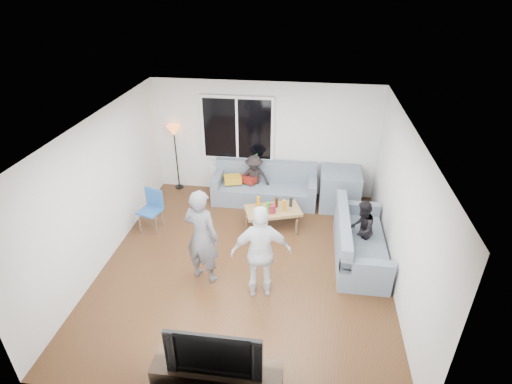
# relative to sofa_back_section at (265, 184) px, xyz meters

# --- Properties ---
(floor) EXTENTS (5.00, 5.50, 0.04)m
(floor) POSITION_rel_sofa_back_section_xyz_m (-0.07, -2.27, -0.45)
(floor) COLOR #56351C
(floor) RESTS_ON ground
(ceiling) EXTENTS (5.00, 5.50, 0.04)m
(ceiling) POSITION_rel_sofa_back_section_xyz_m (-0.07, -2.27, 2.20)
(ceiling) COLOR white
(ceiling) RESTS_ON ground
(wall_back) EXTENTS (5.00, 0.04, 2.60)m
(wall_back) POSITION_rel_sofa_back_section_xyz_m (-0.07, 0.50, 0.88)
(wall_back) COLOR silver
(wall_back) RESTS_ON ground
(wall_front) EXTENTS (5.00, 0.04, 2.60)m
(wall_front) POSITION_rel_sofa_back_section_xyz_m (-0.07, -5.04, 0.88)
(wall_front) COLOR silver
(wall_front) RESTS_ON ground
(wall_left) EXTENTS (0.04, 5.50, 2.60)m
(wall_left) POSITION_rel_sofa_back_section_xyz_m (-2.59, -2.27, 0.88)
(wall_left) COLOR silver
(wall_left) RESTS_ON ground
(wall_right) EXTENTS (0.04, 5.50, 2.60)m
(wall_right) POSITION_rel_sofa_back_section_xyz_m (2.45, -2.27, 0.88)
(wall_right) COLOR silver
(wall_right) RESTS_ON ground
(window_frame) EXTENTS (1.62, 0.06, 1.47)m
(window_frame) POSITION_rel_sofa_back_section_xyz_m (-0.67, 0.42, 1.12)
(window_frame) COLOR white
(window_frame) RESTS_ON wall_back
(window_glass) EXTENTS (1.50, 0.02, 1.35)m
(window_glass) POSITION_rel_sofa_back_section_xyz_m (-0.67, 0.38, 1.12)
(window_glass) COLOR black
(window_glass) RESTS_ON window_frame
(window_mullion) EXTENTS (0.05, 0.03, 1.35)m
(window_mullion) POSITION_rel_sofa_back_section_xyz_m (-0.67, 0.37, 1.12)
(window_mullion) COLOR white
(window_mullion) RESTS_ON window_frame
(radiator) EXTENTS (1.30, 0.12, 0.62)m
(radiator) POSITION_rel_sofa_back_section_xyz_m (-0.67, 0.38, -0.11)
(radiator) COLOR silver
(radiator) RESTS_ON floor
(potted_plant) EXTENTS (0.26, 0.23, 0.40)m
(potted_plant) POSITION_rel_sofa_back_section_xyz_m (-0.30, 0.35, 0.39)
(potted_plant) COLOR #2A6227
(potted_plant) RESTS_ON radiator
(vase) EXTENTS (0.21, 0.21, 0.17)m
(vase) POSITION_rel_sofa_back_section_xyz_m (-0.80, 0.35, 0.28)
(vase) COLOR white
(vase) RESTS_ON radiator
(sofa_back_section) EXTENTS (2.30, 0.85, 0.85)m
(sofa_back_section) POSITION_rel_sofa_back_section_xyz_m (0.00, 0.00, 0.00)
(sofa_back_section) COLOR slate
(sofa_back_section) RESTS_ON floor
(sofa_right_section) EXTENTS (2.00, 0.85, 0.85)m
(sofa_right_section) POSITION_rel_sofa_back_section_xyz_m (1.95, -1.81, 0.00)
(sofa_right_section) COLOR slate
(sofa_right_section) RESTS_ON floor
(sofa_corner) EXTENTS (0.85, 0.85, 0.85)m
(sofa_corner) POSITION_rel_sofa_back_section_xyz_m (1.65, 0.00, 0.00)
(sofa_corner) COLOR slate
(sofa_corner) RESTS_ON floor
(cushion_yellow) EXTENTS (0.46, 0.42, 0.14)m
(cushion_yellow) POSITION_rel_sofa_back_section_xyz_m (-0.72, -0.02, 0.09)
(cushion_yellow) COLOR #C2901C
(cushion_yellow) RESTS_ON sofa_back_section
(cushion_red) EXTENTS (0.46, 0.43, 0.13)m
(cushion_red) POSITION_rel_sofa_back_section_xyz_m (-0.36, 0.06, 0.09)
(cushion_red) COLOR maroon
(cushion_red) RESTS_ON sofa_back_section
(coffee_table) EXTENTS (1.23, 0.92, 0.40)m
(coffee_table) POSITION_rel_sofa_back_section_xyz_m (0.29, -1.00, -0.22)
(coffee_table) COLOR #9D7C4C
(coffee_table) RESTS_ON floor
(pitcher) EXTENTS (0.17, 0.17, 0.17)m
(pitcher) POSITION_rel_sofa_back_section_xyz_m (0.26, -1.12, 0.06)
(pitcher) COLOR maroon
(pitcher) RESTS_ON coffee_table
(side_chair) EXTENTS (0.50, 0.50, 0.86)m
(side_chair) POSITION_rel_sofa_back_section_xyz_m (-2.12, -1.47, 0.01)
(side_chair) COLOR #225496
(side_chair) RESTS_ON floor
(floor_lamp) EXTENTS (0.32, 0.32, 1.56)m
(floor_lamp) POSITION_rel_sofa_back_section_xyz_m (-2.12, 0.36, 0.36)
(floor_lamp) COLOR orange
(floor_lamp) RESTS_ON floor
(player_left) EXTENTS (0.72, 0.58, 1.70)m
(player_left) POSITION_rel_sofa_back_section_xyz_m (-0.71, -2.73, 0.43)
(player_left) COLOR #4D4C51
(player_left) RESTS_ON floor
(player_right) EXTENTS (1.00, 0.56, 1.62)m
(player_right) POSITION_rel_sofa_back_section_xyz_m (0.29, -2.96, 0.38)
(player_right) COLOR silver
(player_right) RESTS_ON floor
(spectator_right) EXTENTS (0.55, 0.63, 1.10)m
(spectator_right) POSITION_rel_sofa_back_section_xyz_m (1.95, -1.70, 0.13)
(spectator_right) COLOR black
(spectator_right) RESTS_ON floor
(spectator_back) EXTENTS (0.74, 0.48, 1.09)m
(spectator_back) POSITION_rel_sofa_back_section_xyz_m (-0.24, 0.03, 0.12)
(spectator_back) COLOR black
(spectator_back) RESTS_ON floor
(tv_console) EXTENTS (1.60, 0.40, 0.44)m
(tv_console) POSITION_rel_sofa_back_section_xyz_m (-0.02, -4.77, -0.20)
(tv_console) COLOR #312418
(tv_console) RESTS_ON floor
(television) EXTENTS (1.14, 0.15, 0.66)m
(television) POSITION_rel_sofa_back_section_xyz_m (-0.02, -4.77, 0.34)
(television) COLOR black
(television) RESTS_ON tv_console
(bottle_b) EXTENTS (0.08, 0.08, 0.26)m
(bottle_b) POSITION_rel_sofa_back_section_xyz_m (0.21, -1.17, 0.10)
(bottle_b) COLOR #2E8B19
(bottle_b) RESTS_ON coffee_table
(bottle_d) EXTENTS (0.07, 0.07, 0.25)m
(bottle_d) POSITION_rel_sofa_back_section_xyz_m (0.51, -1.04, 0.10)
(bottle_d) COLOR orange
(bottle_d) RESTS_ON coffee_table
(bottle_c) EXTENTS (0.07, 0.07, 0.21)m
(bottle_c) POSITION_rel_sofa_back_section_xyz_m (0.35, -0.90, 0.08)
(bottle_c) COLOR black
(bottle_c) RESTS_ON coffee_table
(bottle_e) EXTENTS (0.07, 0.07, 0.21)m
(bottle_e) POSITION_rel_sofa_back_section_xyz_m (0.63, -0.83, 0.08)
(bottle_e) COLOR black
(bottle_e) RESTS_ON coffee_table
(bottle_a) EXTENTS (0.07, 0.07, 0.21)m
(bottle_a) POSITION_rel_sofa_back_section_xyz_m (-0.02, -0.89, 0.08)
(bottle_a) COLOR orange
(bottle_a) RESTS_ON coffee_table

